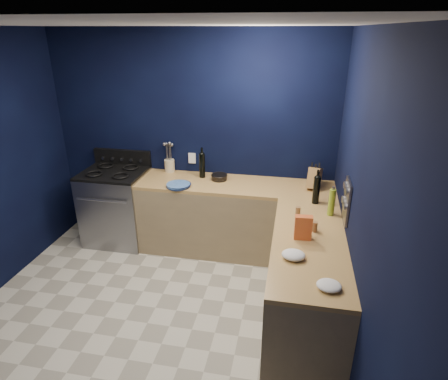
% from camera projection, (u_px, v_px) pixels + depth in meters
% --- Properties ---
extents(floor, '(3.50, 3.50, 0.02)m').
position_uv_depth(floor, '(147.00, 324.00, 3.57)').
color(floor, beige).
rests_on(floor, ground).
extents(ceiling, '(3.50, 3.50, 0.02)m').
position_uv_depth(ceiling, '(116.00, 22.00, 2.53)').
color(ceiling, silver).
rests_on(ceiling, ground).
extents(wall_back, '(3.50, 0.02, 2.60)m').
position_uv_depth(wall_back, '(192.00, 141.00, 4.64)').
color(wall_back, black).
rests_on(wall_back, ground).
extents(wall_right, '(0.02, 3.50, 2.60)m').
position_uv_depth(wall_right, '(360.00, 218.00, 2.75)').
color(wall_right, black).
rests_on(wall_right, ground).
extents(cab_back, '(2.30, 0.63, 0.86)m').
position_uv_depth(cab_back, '(235.00, 219.00, 4.59)').
color(cab_back, '#947D57').
rests_on(cab_back, floor).
extents(top_back, '(2.30, 0.63, 0.04)m').
position_uv_depth(top_back, '(235.00, 185.00, 4.41)').
color(top_back, olive).
rests_on(top_back, cab_back).
extents(cab_right, '(0.63, 1.67, 0.86)m').
position_uv_depth(cab_right, '(305.00, 285.00, 3.40)').
color(cab_right, '#947D57').
rests_on(cab_right, floor).
extents(top_right, '(0.63, 1.67, 0.04)m').
position_uv_depth(top_right, '(309.00, 243.00, 3.23)').
color(top_right, olive).
rests_on(top_right, cab_right).
extents(gas_range, '(0.76, 0.66, 0.92)m').
position_uv_depth(gas_range, '(117.00, 207.00, 4.83)').
color(gas_range, gray).
rests_on(gas_range, floor).
extents(oven_door, '(0.59, 0.02, 0.42)m').
position_uv_depth(oven_door, '(106.00, 219.00, 4.55)').
color(oven_door, black).
rests_on(oven_door, gas_range).
extents(cooktop, '(0.76, 0.66, 0.03)m').
position_uv_depth(cooktop, '(113.00, 173.00, 4.64)').
color(cooktop, black).
rests_on(cooktop, gas_range).
extents(backguard, '(0.76, 0.06, 0.20)m').
position_uv_depth(backguard, '(123.00, 157.00, 4.87)').
color(backguard, black).
rests_on(backguard, gas_range).
extents(spice_panel, '(0.02, 0.28, 0.38)m').
position_uv_depth(spice_panel, '(347.00, 201.00, 3.29)').
color(spice_panel, gray).
rests_on(spice_panel, wall_right).
extents(wall_outlet, '(0.09, 0.02, 0.13)m').
position_uv_depth(wall_outlet, '(192.00, 158.00, 4.71)').
color(wall_outlet, white).
rests_on(wall_outlet, wall_back).
extents(plate_stack, '(0.28, 0.28, 0.03)m').
position_uv_depth(plate_stack, '(178.00, 185.00, 4.32)').
color(plate_stack, '#356491').
rests_on(plate_stack, top_back).
extents(ramekin, '(0.10, 0.10, 0.03)m').
position_uv_depth(ramekin, '(169.00, 171.00, 4.76)').
color(ramekin, white).
rests_on(ramekin, top_back).
extents(utensil_crock, '(0.13, 0.13, 0.16)m').
position_uv_depth(utensil_crock, '(170.00, 166.00, 4.75)').
color(utensil_crock, beige).
rests_on(utensil_crock, top_back).
extents(wine_bottle_back, '(0.08, 0.08, 0.30)m').
position_uv_depth(wine_bottle_back, '(202.00, 166.00, 4.54)').
color(wine_bottle_back, black).
rests_on(wine_bottle_back, top_back).
extents(lemon_basket, '(0.23, 0.23, 0.07)m').
position_uv_depth(lemon_basket, '(219.00, 177.00, 4.50)').
color(lemon_basket, black).
rests_on(lemon_basket, top_back).
extents(knife_block, '(0.19, 0.30, 0.29)m').
position_uv_depth(knife_block, '(314.00, 178.00, 4.25)').
color(knife_block, olive).
rests_on(knife_block, top_back).
extents(wine_bottle_right, '(0.08, 0.08, 0.29)m').
position_uv_depth(wine_bottle_right, '(316.00, 190.00, 3.86)').
color(wine_bottle_right, black).
rests_on(wine_bottle_right, top_right).
extents(oil_bottle, '(0.08, 0.08, 0.27)m').
position_uv_depth(oil_bottle, '(332.00, 202.00, 3.61)').
color(oil_bottle, '#85A422').
rests_on(oil_bottle, top_right).
extents(spice_jar_near, '(0.06, 0.06, 0.10)m').
position_uv_depth(spice_jar_near, '(298.00, 212.00, 3.61)').
color(spice_jar_near, olive).
rests_on(spice_jar_near, top_right).
extents(spice_jar_far, '(0.05, 0.05, 0.09)m').
position_uv_depth(spice_jar_far, '(315.00, 227.00, 3.35)').
color(spice_jar_far, olive).
rests_on(spice_jar_far, top_right).
extents(crouton_bag, '(0.15, 0.08, 0.22)m').
position_uv_depth(crouton_bag, '(303.00, 228.00, 3.21)').
color(crouton_bag, red).
rests_on(crouton_bag, top_right).
extents(towel_front, '(0.22, 0.20, 0.07)m').
position_uv_depth(towel_front, '(294.00, 255.00, 2.96)').
color(towel_front, white).
rests_on(towel_front, top_right).
extents(towel_end, '(0.22, 0.21, 0.05)m').
position_uv_depth(towel_end, '(329.00, 285.00, 2.61)').
color(towel_end, white).
rests_on(towel_end, top_right).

